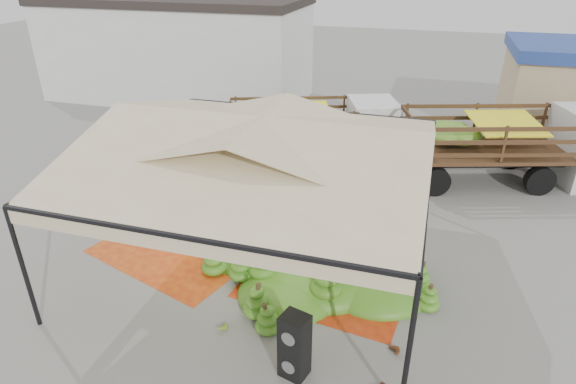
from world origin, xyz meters
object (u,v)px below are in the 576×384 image
(speaker_stack, at_px, (295,346))
(truck_left, at_px, (319,123))
(truck_right, at_px, (523,139))
(banana_heap, at_px, (317,251))
(vendor, at_px, (358,157))

(speaker_stack, relative_size, truck_left, 0.21)
(truck_right, bearing_deg, speaker_stack, -133.01)
(speaker_stack, bearing_deg, truck_right, 80.26)
(banana_heap, height_order, vendor, vendor)
(banana_heap, xyz_separation_m, vendor, (0.08, 5.84, 0.32))
(banana_heap, bearing_deg, truck_right, 53.87)
(vendor, relative_size, truck_left, 0.28)
(vendor, bearing_deg, speaker_stack, 70.54)
(banana_heap, xyz_separation_m, speaker_stack, (0.38, -3.38, 0.05))
(speaker_stack, height_order, vendor, vendor)
(vendor, xyz_separation_m, truck_right, (5.50, 1.81, 0.61))
(vendor, distance_m, truck_left, 2.85)
(speaker_stack, xyz_separation_m, truck_right, (5.20, 11.02, 0.88))
(truck_left, distance_m, truck_right, 7.43)
(banana_heap, height_order, truck_right, truck_right)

